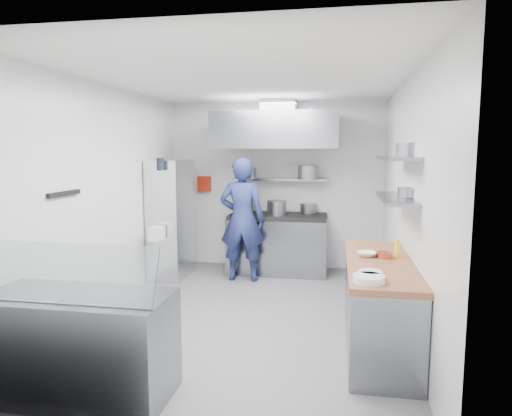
% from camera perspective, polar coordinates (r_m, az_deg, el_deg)
% --- Properties ---
extents(floor, '(5.00, 5.00, 0.00)m').
position_cam_1_polar(floor, '(5.69, -1.09, -13.35)').
color(floor, '#525254').
rests_on(floor, ground).
extents(ceiling, '(5.00, 5.00, 0.00)m').
position_cam_1_polar(ceiling, '(5.39, -1.17, 15.76)').
color(ceiling, silver).
rests_on(ceiling, wall_back).
extents(wall_back, '(3.60, 2.80, 0.02)m').
position_cam_1_polar(wall_back, '(7.82, 2.45, 2.82)').
color(wall_back, white).
rests_on(wall_back, floor).
extents(wall_front, '(3.60, 2.80, 0.02)m').
position_cam_1_polar(wall_front, '(2.98, -10.57, -4.52)').
color(wall_front, white).
rests_on(wall_front, floor).
extents(wall_left, '(2.80, 5.00, 0.02)m').
position_cam_1_polar(wall_left, '(5.98, -18.31, 1.10)').
color(wall_left, white).
rests_on(wall_left, floor).
extents(wall_right, '(2.80, 5.00, 0.02)m').
position_cam_1_polar(wall_right, '(5.31, 18.28, 0.37)').
color(wall_right, white).
rests_on(wall_right, floor).
extents(gas_range, '(1.60, 0.80, 0.90)m').
position_cam_1_polar(gas_range, '(7.55, 2.76, -4.64)').
color(gas_range, gray).
rests_on(gas_range, floor).
extents(cooktop, '(1.57, 0.78, 0.06)m').
position_cam_1_polar(cooktop, '(7.46, 2.78, -1.03)').
color(cooktop, black).
rests_on(cooktop, gas_range).
extents(stock_pot_left, '(0.30, 0.30, 0.20)m').
position_cam_1_polar(stock_pot_left, '(7.86, -1.25, 0.36)').
color(stock_pot_left, slate).
rests_on(stock_pot_left, cooktop).
extents(stock_pot_mid, '(0.31, 0.31, 0.24)m').
position_cam_1_polar(stock_pot_mid, '(7.33, 2.58, 0.00)').
color(stock_pot_mid, slate).
rests_on(stock_pot_mid, cooktop).
extents(stock_pot_right, '(0.28, 0.28, 0.16)m').
position_cam_1_polar(stock_pot_right, '(7.68, 6.57, -0.01)').
color(stock_pot_right, slate).
rests_on(stock_pot_right, cooktop).
extents(over_range_shelf, '(1.60, 0.30, 0.04)m').
position_cam_1_polar(over_range_shelf, '(7.64, 3.04, 3.61)').
color(over_range_shelf, gray).
rests_on(over_range_shelf, wall_back).
extents(shelf_pot_a, '(0.28, 0.28, 0.18)m').
position_cam_1_polar(shelf_pot_a, '(7.51, -1.02, 4.40)').
color(shelf_pot_a, slate).
rests_on(shelf_pot_a, over_range_shelf).
extents(shelf_pot_b, '(0.33, 0.33, 0.22)m').
position_cam_1_polar(shelf_pot_b, '(7.36, 6.52, 4.45)').
color(shelf_pot_b, slate).
rests_on(shelf_pot_b, over_range_shelf).
extents(extractor_hood, '(1.90, 1.15, 0.55)m').
position_cam_1_polar(extractor_hood, '(7.22, 2.67, 9.60)').
color(extractor_hood, gray).
rests_on(extractor_hood, wall_back).
extents(hood_duct, '(0.55, 0.55, 0.24)m').
position_cam_1_polar(hood_duct, '(7.47, 2.92, 12.44)').
color(hood_duct, slate).
rests_on(hood_duct, extractor_hood).
extents(red_firebox, '(0.22, 0.10, 0.26)m').
position_cam_1_polar(red_firebox, '(8.02, -6.50, 3.03)').
color(red_firebox, '#AB220D').
rests_on(red_firebox, wall_back).
extents(chef, '(0.71, 0.49, 1.90)m').
position_cam_1_polar(chef, '(6.98, -1.74, -1.44)').
color(chef, navy).
rests_on(chef, floor).
extents(wire_rack, '(0.50, 0.90, 1.85)m').
position_cam_1_polar(wire_rack, '(7.33, -10.53, -1.33)').
color(wire_rack, silver).
rests_on(wire_rack, floor).
extents(rack_bin_a, '(0.18, 0.22, 0.20)m').
position_cam_1_polar(rack_bin_a, '(6.79, -12.32, -3.13)').
color(rack_bin_a, white).
rests_on(rack_bin_a, wire_rack).
extents(rack_bin_b, '(0.13, 0.17, 0.15)m').
position_cam_1_polar(rack_bin_b, '(7.02, -11.41, 1.36)').
color(rack_bin_b, yellow).
rests_on(rack_bin_b, wire_rack).
extents(rack_jar, '(0.11, 0.11, 0.18)m').
position_cam_1_polar(rack_jar, '(6.74, -11.87, 5.37)').
color(rack_jar, black).
rests_on(rack_jar, wire_rack).
extents(knife_strip, '(0.04, 0.55, 0.05)m').
position_cam_1_polar(knife_strip, '(5.18, -22.85, 1.67)').
color(knife_strip, black).
rests_on(knife_strip, wall_left).
extents(prep_counter_base, '(0.62, 2.00, 0.84)m').
position_cam_1_polar(prep_counter_base, '(4.91, 15.04, -11.81)').
color(prep_counter_base, gray).
rests_on(prep_counter_base, floor).
extents(prep_counter_top, '(0.65, 2.04, 0.06)m').
position_cam_1_polar(prep_counter_top, '(4.78, 15.21, -6.70)').
color(prep_counter_top, '#935A3D').
rests_on(prep_counter_top, prep_counter_base).
extents(plate_stack_a, '(0.27, 0.27, 0.06)m').
position_cam_1_polar(plate_stack_a, '(3.98, 13.92, -8.60)').
color(plate_stack_a, white).
rests_on(plate_stack_a, prep_counter_top).
extents(plate_stack_b, '(0.20, 0.20, 0.06)m').
position_cam_1_polar(plate_stack_b, '(4.12, 14.12, -8.03)').
color(plate_stack_b, white).
rests_on(plate_stack_b, prep_counter_top).
extents(copper_pan, '(0.16, 0.16, 0.06)m').
position_cam_1_polar(copper_pan, '(4.90, 15.72, -5.66)').
color(copper_pan, '#BE5735').
rests_on(copper_pan, prep_counter_top).
extents(squeeze_bottle, '(0.05, 0.05, 0.18)m').
position_cam_1_polar(squeeze_bottle, '(4.97, 17.24, -4.82)').
color(squeeze_bottle, yellow).
rests_on(squeeze_bottle, prep_counter_top).
extents(mixing_bowl, '(0.20, 0.20, 0.05)m').
position_cam_1_polar(mixing_bowl, '(4.92, 13.60, -5.61)').
color(mixing_bowl, white).
rests_on(mixing_bowl, prep_counter_top).
extents(wall_shelf_lower, '(0.30, 1.30, 0.04)m').
position_cam_1_polar(wall_shelf_lower, '(4.99, 16.98, 1.15)').
color(wall_shelf_lower, gray).
rests_on(wall_shelf_lower, wall_right).
extents(wall_shelf_upper, '(0.30, 1.30, 0.04)m').
position_cam_1_polar(wall_shelf_upper, '(4.96, 17.16, 5.98)').
color(wall_shelf_upper, gray).
rests_on(wall_shelf_upper, wall_right).
extents(shelf_pot_c, '(0.20, 0.20, 0.10)m').
position_cam_1_polar(shelf_pot_c, '(4.94, 18.40, 1.86)').
color(shelf_pot_c, slate).
rests_on(shelf_pot_c, wall_shelf_lower).
extents(shelf_pot_d, '(0.28, 0.28, 0.14)m').
position_cam_1_polar(shelf_pot_d, '(5.04, 18.64, 6.96)').
color(shelf_pot_d, slate).
rests_on(shelf_pot_d, wall_shelf_upper).
extents(display_case, '(1.50, 0.70, 0.85)m').
position_cam_1_polar(display_case, '(4.13, -21.27, -15.72)').
color(display_case, gray).
rests_on(display_case, floor).
extents(display_glass, '(1.47, 0.19, 0.42)m').
position_cam_1_polar(display_glass, '(3.83, -22.65, -7.40)').
color(display_glass, silver).
rests_on(display_glass, display_case).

